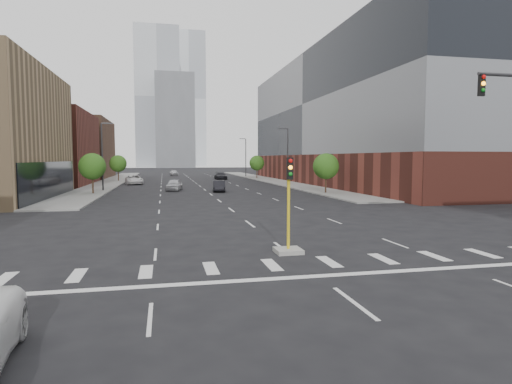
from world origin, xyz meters
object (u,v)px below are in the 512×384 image
object	(u,v)px
car_far_left	(134,180)
car_distant	(174,173)
median_traffic_signal	(289,232)
car_near_left	(174,185)
car_mid_right	(219,186)
car_deep_right	(221,176)

from	to	relation	value
car_far_left	car_distant	xyz separation A→B (m)	(7.43, 35.25, -0.04)
median_traffic_signal	car_near_left	bearing A→B (deg)	95.94
median_traffic_signal	car_mid_right	xyz separation A→B (m)	(1.50, 37.14, -0.25)
car_far_left	car_mid_right	bearing A→B (deg)	-66.15
car_near_left	car_mid_right	size ratio (longest dim) A/B	1.05
car_distant	car_mid_right	bearing A→B (deg)	-90.27
car_near_left	car_distant	world-z (taller)	car_near_left
car_deep_right	car_far_left	bearing A→B (deg)	-142.75
car_near_left	car_far_left	bearing A→B (deg)	121.21
median_traffic_signal	car_far_left	distance (m)	56.95
median_traffic_signal	car_far_left	world-z (taller)	median_traffic_signal
median_traffic_signal	car_mid_right	bearing A→B (deg)	87.69
car_near_left	car_far_left	world-z (taller)	car_far_left
median_traffic_signal	car_near_left	distance (m)	40.60
median_traffic_signal	car_far_left	bearing A→B (deg)	100.62
car_near_left	car_deep_right	bearing A→B (deg)	80.13
car_near_left	car_deep_right	xyz separation A→B (m)	(10.20, 29.45, -0.04)
car_mid_right	car_near_left	bearing A→B (deg)	155.80
median_traffic_signal	car_near_left	size ratio (longest dim) A/B	0.95
car_near_left	car_mid_right	bearing A→B (deg)	-20.31
car_deep_right	car_mid_right	bearing A→B (deg)	-100.60
car_mid_right	car_far_left	distance (m)	22.33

